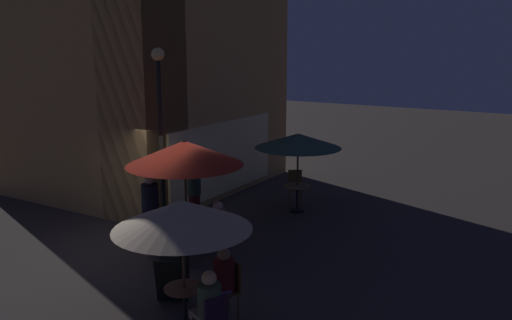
# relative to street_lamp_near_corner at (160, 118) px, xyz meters

# --- Properties ---
(ground_plane) EXTENTS (60.00, 60.00, 0.00)m
(ground_plane) POSITION_rel_street_lamp_near_corner_xyz_m (-0.76, -0.09, -2.90)
(ground_plane) COLOR #3C3532
(cafe_building) EXTENTS (7.17, 7.13, 9.13)m
(cafe_building) POSITION_rel_street_lamp_near_corner_xyz_m (2.63, 2.94, 1.65)
(cafe_building) COLOR tan
(cafe_building) RESTS_ON ground
(street_lamp_near_corner) EXTENTS (0.29, 0.29, 4.44)m
(street_lamp_near_corner) POSITION_rel_street_lamp_near_corner_xyz_m (0.00, 0.00, 0.00)
(street_lamp_near_corner) COLOR black
(street_lamp_near_corner) RESTS_ON ground
(menu_sandwich_board) EXTENTS (0.82, 0.79, 0.86)m
(menu_sandwich_board) POSITION_rel_street_lamp_near_corner_xyz_m (-2.24, -2.10, -2.46)
(menu_sandwich_board) COLOR black
(menu_sandwich_board) RESTS_ON ground
(cafe_table_0) EXTENTS (0.71, 0.71, 0.75)m
(cafe_table_0) POSITION_rel_street_lamp_near_corner_xyz_m (-0.34, -0.93, -2.37)
(cafe_table_0) COLOR black
(cafe_table_0) RESTS_ON ground
(cafe_table_1) EXTENTS (0.73, 0.73, 0.74)m
(cafe_table_1) POSITION_rel_street_lamp_near_corner_xyz_m (3.61, -1.65, -2.36)
(cafe_table_1) COLOR black
(cafe_table_1) RESTS_ON ground
(cafe_table_2) EXTENTS (0.65, 0.65, 0.72)m
(cafe_table_2) POSITION_rel_street_lamp_near_corner_xyz_m (-2.92, -2.91, -2.41)
(cafe_table_2) COLOR black
(cafe_table_2) RESTS_ON ground
(patio_umbrella_0) EXTENTS (2.51, 2.51, 2.52)m
(patio_umbrella_0) POSITION_rel_street_lamp_near_corner_xyz_m (-0.34, -0.93, -0.65)
(patio_umbrella_0) COLOR black
(patio_umbrella_0) RESTS_ON ground
(patio_umbrella_1) EXTENTS (2.33, 2.33, 2.17)m
(patio_umbrella_1) POSITION_rel_street_lamp_near_corner_xyz_m (3.61, -1.65, -0.93)
(patio_umbrella_1) COLOR black
(patio_umbrella_1) RESTS_ON ground
(patio_umbrella_2) EXTENTS (2.20, 2.20, 2.16)m
(patio_umbrella_2) POSITION_rel_street_lamp_near_corner_xyz_m (-2.92, -2.91, -0.98)
(patio_umbrella_2) COLOR black
(patio_umbrella_2) RESTS_ON ground
(cafe_chair_0) EXTENTS (0.56, 0.56, 0.95)m
(cafe_chair_0) POSITION_rel_street_lamp_near_corner_xyz_m (-1.09, -1.24, -2.34)
(cafe_chair_0) COLOR brown
(cafe_chair_0) RESTS_ON ground
(cafe_chair_1) EXTENTS (0.52, 0.52, 0.90)m
(cafe_chair_1) POSITION_rel_street_lamp_near_corner_xyz_m (-0.01, -1.64, -2.35)
(cafe_chair_1) COLOR brown
(cafe_chair_1) RESTS_ON ground
(cafe_chair_2) EXTENTS (0.54, 0.54, 0.97)m
(cafe_chair_2) POSITION_rel_street_lamp_near_corner_xyz_m (4.27, -1.24, -2.33)
(cafe_chair_2) COLOR brown
(cafe_chair_2) RESTS_ON ground
(cafe_chair_3) EXTENTS (0.57, 0.57, 0.97)m
(cafe_chair_3) POSITION_rel_street_lamp_near_corner_xyz_m (-2.19, -3.29, -2.33)
(cafe_chair_3) COLOR #503A1A
(cafe_chair_3) RESTS_ON ground
(cafe_chair_4) EXTENTS (0.51, 0.51, 0.90)m
(cafe_chair_4) POSITION_rel_street_lamp_near_corner_xyz_m (-3.22, -3.69, -2.36)
(cafe_chair_4) COLOR #281628
(cafe_chair_4) RESTS_ON ground
(patron_seated_0) EXTENTS (0.45, 0.52, 1.21)m
(patron_seated_0) POSITION_rel_street_lamp_near_corner_xyz_m (-0.07, -1.51, -2.22)
(patron_seated_0) COLOR #33442D
(patron_seated_0) RESTS_ON ground
(patron_seated_1) EXTENTS (0.56, 0.50, 1.23)m
(patron_seated_1) POSITION_rel_street_lamp_near_corner_xyz_m (-2.32, -3.23, -2.20)
(patron_seated_1) COLOR #543D6C
(patron_seated_1) RESTS_ON ground
(patron_seated_2) EXTENTS (0.47, 0.54, 1.26)m
(patron_seated_2) POSITION_rel_street_lamp_near_corner_xyz_m (-3.17, -3.56, -2.19)
(patron_seated_2) COLOR #756555
(patron_seated_2) RESTS_ON ground
(patron_standing_3) EXTENTS (0.33, 0.33, 1.79)m
(patron_standing_3) POSITION_rel_street_lamp_near_corner_xyz_m (0.87, -0.23, -2.00)
(patron_standing_3) COLOR #481417
(patron_standing_3) RESTS_ON ground
(patron_standing_4) EXTENTS (0.36, 0.36, 1.82)m
(patron_standing_4) POSITION_rel_street_lamp_near_corner_xyz_m (-0.87, -0.39, -1.99)
(patron_standing_4) COLOR #786B59
(patron_standing_4) RESTS_ON ground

